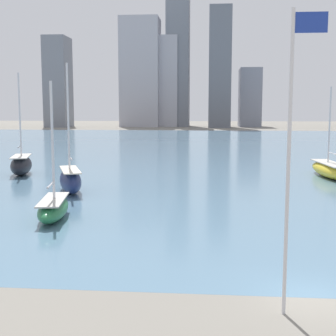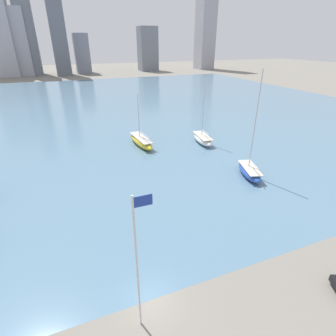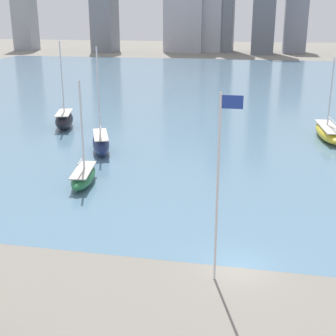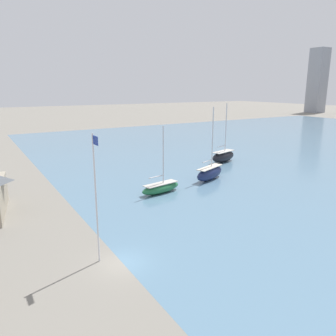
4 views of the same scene
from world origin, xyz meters
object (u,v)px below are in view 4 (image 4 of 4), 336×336
(flag_pole, at_px, (96,195))
(sailboat_green, at_px, (161,187))
(sailboat_navy, at_px, (210,173))
(sailboat_black, at_px, (223,156))

(flag_pole, bearing_deg, sailboat_green, 134.32)
(flag_pole, height_order, sailboat_navy, sailboat_navy)
(sailboat_black, xyz_separation_m, sailboat_green, (10.66, -20.50, -0.37))
(sailboat_green, bearing_deg, sailboat_navy, 90.62)
(sailboat_navy, bearing_deg, sailboat_green, -101.22)
(sailboat_green, bearing_deg, flag_pole, -55.32)
(flag_pole, xyz_separation_m, sailboat_black, (-24.15, 34.31, -4.82))
(sailboat_navy, bearing_deg, flag_pole, -78.87)
(sailboat_navy, distance_m, sailboat_green, 10.31)
(sailboat_black, distance_m, sailboat_green, 23.11)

